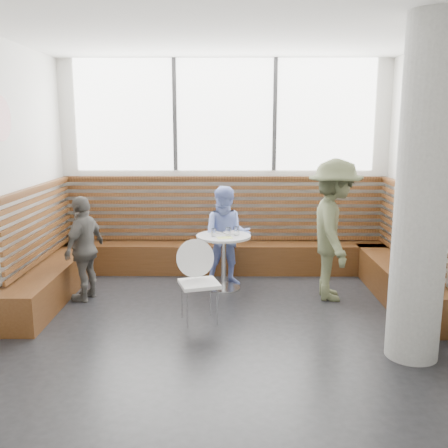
{
  "coord_description": "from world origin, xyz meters",
  "views": [
    {
      "loc": [
        0.05,
        -5.18,
        2.23
      ],
      "look_at": [
        0.0,
        1.0,
        1.0
      ],
      "focal_mm": 40.0,
      "sensor_mm": 36.0,
      "label": 1
    }
  ],
  "objects_px": {
    "adult_man": "(334,230)",
    "child_back": "(227,236)",
    "cafe_table": "(224,251)",
    "concrete_column": "(423,194)",
    "child_left": "(84,248)",
    "cafe_chair": "(199,274)"
  },
  "relations": [
    {
      "from": "adult_man",
      "to": "child_back",
      "type": "xyz_separation_m",
      "value": [
        -1.37,
        0.55,
        -0.21
      ]
    },
    {
      "from": "cafe_table",
      "to": "adult_man",
      "type": "distance_m",
      "value": 1.5
    },
    {
      "from": "concrete_column",
      "to": "adult_man",
      "type": "relative_size",
      "value": 1.76
    },
    {
      "from": "adult_man",
      "to": "child_left",
      "type": "relative_size",
      "value": 1.34
    },
    {
      "from": "cafe_chair",
      "to": "child_left",
      "type": "xyz_separation_m",
      "value": [
        -1.51,
        0.69,
        0.13
      ]
    },
    {
      "from": "adult_man",
      "to": "child_back",
      "type": "height_order",
      "value": "adult_man"
    },
    {
      "from": "child_back",
      "to": "cafe_table",
      "type": "bearing_deg",
      "value": -98.73
    },
    {
      "from": "concrete_column",
      "to": "cafe_chair",
      "type": "bearing_deg",
      "value": 156.67
    },
    {
      "from": "concrete_column",
      "to": "cafe_table",
      "type": "relative_size",
      "value": 4.21
    },
    {
      "from": "concrete_column",
      "to": "cafe_chair",
      "type": "distance_m",
      "value": 2.55
    },
    {
      "from": "concrete_column",
      "to": "child_back",
      "type": "height_order",
      "value": "concrete_column"
    },
    {
      "from": "concrete_column",
      "to": "cafe_chair",
      "type": "xyz_separation_m",
      "value": [
        -2.13,
        0.92,
        -1.05
      ]
    },
    {
      "from": "cafe_table",
      "to": "child_left",
      "type": "distance_m",
      "value": 1.83
    },
    {
      "from": "cafe_table",
      "to": "child_back",
      "type": "xyz_separation_m",
      "value": [
        0.04,
        0.2,
        0.16
      ]
    },
    {
      "from": "cafe_table",
      "to": "child_left",
      "type": "xyz_separation_m",
      "value": [
        -1.78,
        -0.42,
        0.13
      ]
    },
    {
      "from": "cafe_chair",
      "to": "adult_man",
      "type": "xyz_separation_m",
      "value": [
        1.69,
        0.76,
        0.36
      ]
    },
    {
      "from": "concrete_column",
      "to": "child_left",
      "type": "distance_m",
      "value": 4.08
    },
    {
      "from": "concrete_column",
      "to": "adult_man",
      "type": "distance_m",
      "value": 1.87
    },
    {
      "from": "cafe_chair",
      "to": "concrete_column",
      "type": "bearing_deg",
      "value": -39.98
    },
    {
      "from": "adult_man",
      "to": "cafe_chair",
      "type": "bearing_deg",
      "value": 118.68
    },
    {
      "from": "concrete_column",
      "to": "cafe_table",
      "type": "distance_m",
      "value": 2.95
    },
    {
      "from": "concrete_column",
      "to": "child_back",
      "type": "distance_m",
      "value": 3.01
    }
  ]
}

